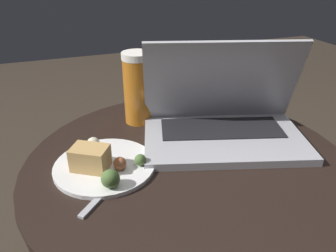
# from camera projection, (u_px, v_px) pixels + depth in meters

# --- Properties ---
(table) EXTENTS (0.70, 0.70, 0.57)m
(table) POSITION_uv_depth(u_px,v_px,m) (186.00, 217.00, 0.79)
(table) COLOR #515156
(table) RESTS_ON ground_plane
(laptop) EXTENTS (0.42, 0.33, 0.23)m
(laptop) POSITION_uv_depth(u_px,v_px,m) (223.00, 119.00, 0.77)
(laptop) COLOR #B2B2B7
(laptop) RESTS_ON table
(beer_glass) EXTENTS (0.07, 0.07, 0.18)m
(beer_glass) POSITION_uv_depth(u_px,v_px,m) (138.00, 88.00, 0.83)
(beer_glass) COLOR #C6701E
(beer_glass) RESTS_ON table
(snack_plate) EXTENTS (0.21, 0.21, 0.06)m
(snack_plate) POSITION_uv_depth(u_px,v_px,m) (102.00, 163.00, 0.67)
(snack_plate) COLOR white
(snack_plate) RESTS_ON table
(fork) EXTENTS (0.12, 0.13, 0.00)m
(fork) POSITION_uv_depth(u_px,v_px,m) (111.00, 186.00, 0.62)
(fork) COLOR #B2B2B7
(fork) RESTS_ON table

